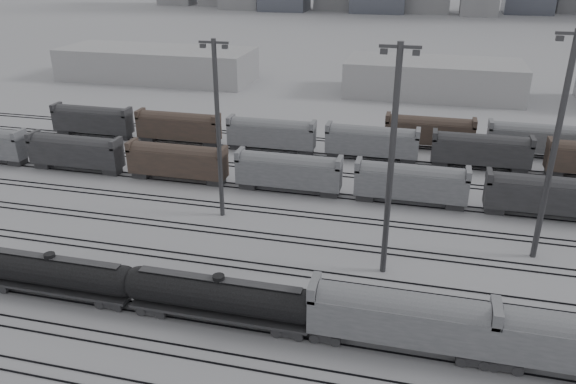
% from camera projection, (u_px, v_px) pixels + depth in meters
% --- Properties ---
extents(ground, '(900.00, 900.00, 0.00)m').
position_uv_depth(ground, '(300.00, 340.00, 50.08)').
color(ground, '#ACACB1').
rests_on(ground, ground).
extents(tracks, '(220.00, 71.50, 0.16)m').
position_uv_depth(tracks, '(333.00, 246.00, 65.59)').
color(tracks, black).
rests_on(tracks, ground).
extents(tank_car_a, '(18.56, 3.09, 4.59)m').
position_uv_depth(tank_car_a, '(53.00, 272.00, 55.53)').
color(tank_car_a, '#262628').
rests_on(tank_car_a, ground).
extents(tank_car_b, '(19.30, 3.22, 4.77)m').
position_uv_depth(tank_car_b, '(220.00, 296.00, 51.59)').
color(tank_car_b, '#262628').
rests_on(tank_car_b, ground).
extents(hopper_car_a, '(15.74, 3.13, 5.63)m').
position_uv_depth(hopper_car_a, '(400.00, 316.00, 47.68)').
color(hopper_car_a, '#262628').
rests_on(hopper_car_a, ground).
extents(light_mast_b, '(3.61, 0.58, 22.57)m').
position_uv_depth(light_mast_b, '(218.00, 127.00, 68.59)').
color(light_mast_b, '#3C3C3F').
rests_on(light_mast_b, ground).
extents(light_mast_c, '(3.90, 0.62, 24.36)m').
position_uv_depth(light_mast_c, '(391.00, 159.00, 55.59)').
color(light_mast_c, '#3C3C3F').
rests_on(light_mast_c, ground).
extents(light_mast_d, '(4.02, 0.64, 25.10)m').
position_uv_depth(light_mast_d, '(555.00, 145.00, 58.27)').
color(light_mast_d, '#3C3C3F').
rests_on(light_mast_d, ground).
extents(bg_string_near, '(151.00, 3.00, 5.60)m').
position_uv_depth(bg_string_near, '(411.00, 184.00, 75.59)').
color(bg_string_near, slate).
rests_on(bg_string_near, ground).
extents(bg_string_mid, '(151.00, 3.00, 5.60)m').
position_uv_depth(bg_string_mid, '(481.00, 152.00, 87.57)').
color(bg_string_mid, '#262628').
rests_on(bg_string_mid, ground).
extents(warehouse_left, '(50.00, 18.00, 8.00)m').
position_uv_depth(warehouse_left, '(157.00, 64.00, 146.13)').
color(warehouse_left, '#ADADB0').
rests_on(warehouse_left, ground).
extents(warehouse_mid, '(40.00, 18.00, 8.00)m').
position_uv_depth(warehouse_mid, '(433.00, 78.00, 130.59)').
color(warehouse_mid, '#ADADB0').
rests_on(warehouse_mid, ground).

